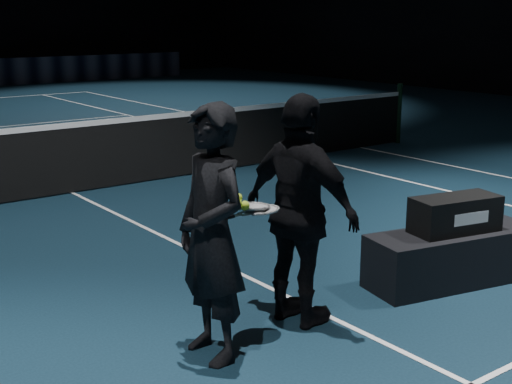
% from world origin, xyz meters
% --- Properties ---
extents(floor, '(36.00, 36.00, 0.00)m').
position_xyz_m(floor, '(0.00, 0.00, 0.00)').
color(floor, black).
rests_on(floor, ground).
extents(court_lines, '(10.98, 23.78, 0.01)m').
position_xyz_m(court_lines, '(0.00, 0.00, 0.00)').
color(court_lines, white).
rests_on(court_lines, floor).
extents(net_post_right, '(0.10, 0.10, 1.10)m').
position_xyz_m(net_post_right, '(6.40, 0.00, 0.55)').
color(net_post_right, black).
rests_on(net_post_right, floor).
extents(net_mesh, '(12.80, 0.02, 0.86)m').
position_xyz_m(net_mesh, '(0.00, 0.00, 0.45)').
color(net_mesh, black).
rests_on(net_mesh, floor).
extents(net_tape, '(12.80, 0.03, 0.07)m').
position_xyz_m(net_tape, '(0.00, 0.00, 0.92)').
color(net_tape, white).
rests_on(net_tape, net_mesh).
extents(player_bench, '(1.66, 0.85, 0.47)m').
position_xyz_m(player_bench, '(1.38, -5.15, 0.24)').
color(player_bench, black).
rests_on(player_bench, floor).
extents(racket_bag, '(0.84, 0.50, 0.32)m').
position_xyz_m(racket_bag, '(1.38, -5.15, 0.63)').
color(racket_bag, black).
rests_on(racket_bag, player_bench).
extents(bag_signature, '(0.36, 0.08, 0.11)m').
position_xyz_m(bag_signature, '(1.38, -5.32, 0.63)').
color(bag_signature, white).
rests_on(bag_signature, racket_bag).
extents(player_a, '(0.44, 0.66, 1.78)m').
position_xyz_m(player_a, '(-1.09, -5.04, 0.89)').
color(player_a, black).
rests_on(player_a, floor).
extents(player_b, '(0.60, 1.10, 1.78)m').
position_xyz_m(player_b, '(-0.25, -4.97, 0.89)').
color(player_b, black).
rests_on(player_b, floor).
extents(racket_lower, '(0.70, 0.27, 0.03)m').
position_xyz_m(racket_lower, '(-0.64, -5.00, 0.98)').
color(racket_lower, black).
rests_on(racket_lower, player_a).
extents(racket_upper, '(0.70, 0.32, 0.10)m').
position_xyz_m(racket_upper, '(-0.70, -4.96, 1.01)').
color(racket_upper, black).
rests_on(racket_upper, player_b).
extents(tennis_balls, '(0.12, 0.10, 0.12)m').
position_xyz_m(tennis_balls, '(-0.84, -5.01, 1.06)').
color(tennis_balls, '#B5E731').
rests_on(tennis_balls, racket_upper).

